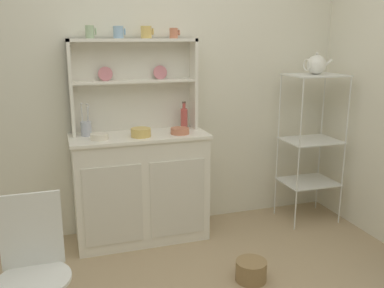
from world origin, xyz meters
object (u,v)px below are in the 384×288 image
(floor_basket, at_px, (251,271))
(cup_sage_0, at_px, (90,32))
(porcelain_teapot, at_px, (316,65))
(jam_bottle, at_px, (184,118))
(bowl_mixing_large, at_px, (99,136))
(hutch_cabinet, at_px, (141,186))
(hutch_shelf_unit, at_px, (133,78))
(wire_chair, at_px, (33,262))
(bakers_rack, at_px, (312,132))
(utensil_jar, at_px, (86,128))

(floor_basket, height_order, cup_sage_0, cup_sage_0)
(floor_basket, height_order, porcelain_teapot, porcelain_teapot)
(cup_sage_0, distance_m, porcelain_teapot, 1.83)
(jam_bottle, bearing_deg, bowl_mixing_large, -167.11)
(hutch_cabinet, height_order, hutch_shelf_unit, hutch_shelf_unit)
(cup_sage_0, relative_size, jam_bottle, 0.41)
(porcelain_teapot, bearing_deg, wire_chair, -155.24)
(wire_chair, distance_m, porcelain_teapot, 2.62)
(wire_chair, bearing_deg, porcelain_teapot, 15.93)
(wire_chair, bearing_deg, bakers_rack, 15.91)
(wire_chair, relative_size, porcelain_teapot, 3.40)
(hutch_cabinet, distance_m, floor_basket, 1.09)
(hutch_cabinet, bearing_deg, floor_basket, -55.85)
(hutch_cabinet, relative_size, wire_chair, 1.24)
(bakers_rack, xyz_separation_m, utensil_jar, (-1.88, 0.16, 0.13))
(cup_sage_0, bearing_deg, hutch_cabinet, -21.18)
(porcelain_teapot, bearing_deg, hutch_cabinet, 176.95)
(utensil_jar, bearing_deg, hutch_cabinet, -11.30)
(wire_chair, bearing_deg, utensil_jar, 63.95)
(cup_sage_0, distance_m, bowl_mixing_large, 0.77)
(hutch_cabinet, distance_m, jam_bottle, 0.65)
(utensil_jar, bearing_deg, bakers_rack, -4.78)
(jam_bottle, bearing_deg, bakers_rack, -8.55)
(bakers_rack, height_order, porcelain_teapot, porcelain_teapot)
(wire_chair, distance_m, cup_sage_0, 1.73)
(bakers_rack, height_order, jam_bottle, bakers_rack)
(wire_chair, height_order, floor_basket, wire_chair)
(bakers_rack, relative_size, bowl_mixing_large, 9.95)
(cup_sage_0, bearing_deg, hutch_shelf_unit, 7.56)
(wire_chair, height_order, utensil_jar, utensil_jar)
(jam_bottle, bearing_deg, hutch_shelf_unit, 168.70)
(hutch_shelf_unit, height_order, cup_sage_0, cup_sage_0)
(bowl_mixing_large, distance_m, jam_bottle, 0.72)
(cup_sage_0, height_order, porcelain_teapot, cup_sage_0)
(cup_sage_0, xyz_separation_m, bowl_mixing_large, (0.01, -0.20, -0.74))
(bakers_rack, relative_size, jam_bottle, 5.74)
(hutch_cabinet, relative_size, cup_sage_0, 11.33)
(floor_basket, xyz_separation_m, jam_bottle, (-0.19, 0.93, 0.89))
(bowl_mixing_large, xyz_separation_m, jam_bottle, (0.70, 0.16, 0.07))
(bakers_rack, height_order, utensil_jar, bakers_rack)
(hutch_cabinet, height_order, utensil_jar, utensil_jar)
(hutch_shelf_unit, xyz_separation_m, porcelain_teapot, (1.49, -0.24, 0.09))
(floor_basket, height_order, jam_bottle, jam_bottle)
(hutch_cabinet, height_order, floor_basket, hutch_cabinet)
(hutch_shelf_unit, relative_size, cup_sage_0, 10.57)
(wire_chair, xyz_separation_m, bowl_mixing_large, (0.45, 1.04, 0.37))
(bowl_mixing_large, height_order, porcelain_teapot, porcelain_teapot)
(porcelain_teapot, bearing_deg, bakers_rack, 0.00)
(floor_basket, height_order, bowl_mixing_large, bowl_mixing_large)
(floor_basket, bearing_deg, cup_sage_0, 132.55)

